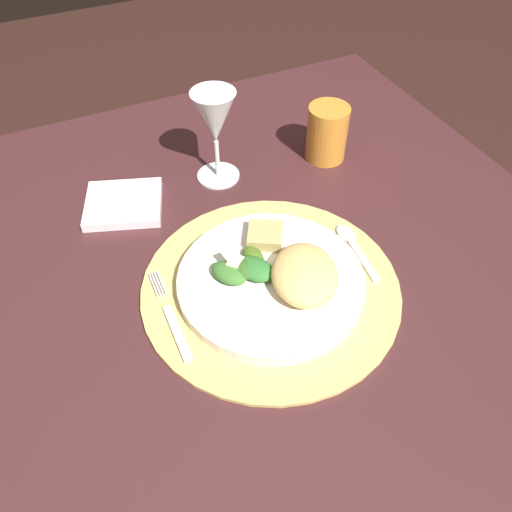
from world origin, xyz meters
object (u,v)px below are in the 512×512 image
at_px(napkin, 124,204).
at_px(spoon, 352,242).
at_px(wine_glass, 215,121).
at_px(dinner_plate, 271,281).
at_px(amber_tumbler, 327,133).
at_px(fork, 172,319).
at_px(dining_table, 233,351).

bearing_deg(napkin, spoon, -38.84).
height_order(spoon, wine_glass, wine_glass).
relative_size(dinner_plate, napkin, 2.15).
relative_size(wine_glass, amber_tumbler, 1.63).
relative_size(dinner_plate, fork, 1.65).
bearing_deg(wine_glass, dinner_plate, -96.14).
height_order(dining_table, fork, fork).
xyz_separation_m(dining_table, wine_glass, (0.08, 0.25, 0.28)).
bearing_deg(fork, spoon, 3.90).
height_order(fork, spoon, spoon).
bearing_deg(amber_tumbler, fork, -147.54).
relative_size(fork, napkin, 1.30).
relative_size(spoon, wine_glass, 0.76).
xyz_separation_m(dinner_plate, napkin, (-0.15, 0.26, -0.01)).
bearing_deg(dining_table, amber_tumbler, 37.72).
xyz_separation_m(napkin, wine_glass, (0.17, 0.01, 0.11)).
height_order(fork, napkin, napkin).
xyz_separation_m(spoon, napkin, (-0.30, 0.24, -0.00)).
bearing_deg(dining_table, spoon, -0.02).
distance_m(dining_table, wine_glass, 0.38).
relative_size(dining_table, dinner_plate, 4.23).
bearing_deg(spoon, fork, -176.10).
xyz_separation_m(dinner_plate, spoon, (0.15, 0.02, -0.01)).
bearing_deg(spoon, amber_tumbler, 69.96).
height_order(dining_table, wine_glass, wine_glass).
xyz_separation_m(dinner_plate, fork, (-0.15, 0.00, -0.01)).
xyz_separation_m(dining_table, dinner_plate, (0.05, -0.02, 0.18)).
bearing_deg(fork, napkin, 89.33).
xyz_separation_m(wine_glass, amber_tumbler, (0.20, -0.03, -0.06)).
height_order(dinner_plate, fork, dinner_plate).
relative_size(fork, amber_tumbler, 1.60).
bearing_deg(dining_table, dinner_plate, -23.34).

